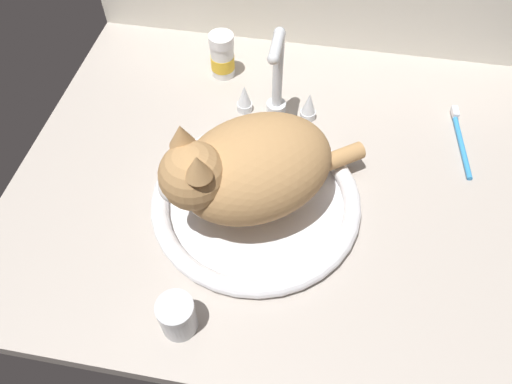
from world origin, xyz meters
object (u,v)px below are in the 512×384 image
Objects in this scene: faucet at (277,87)px; metal_jar at (177,316)px; sink_basin at (256,201)px; cat at (245,170)px; pill_bottle at (222,57)px; toothbrush at (461,140)px.

faucet is 2.90× the size of metal_jar.
sink_basin is 1.81× the size of faucet.
sink_basin is 1.08× the size of cat.
sink_basin is at bearing 35.45° from cat.
pill_bottle reaches higher than toothbrush.
faucet is at bearing 90.00° from sink_basin.
pill_bottle is at bearing 95.93° from metal_jar.
faucet is at bearing 80.98° from metal_jar.
metal_jar is at bearing -134.19° from toothbrush.
pill_bottle is at bearing 140.77° from faucet.
sink_basin reaches higher than toothbrush.
metal_jar is at bearing -84.07° from pill_bottle.
sink_basin is 24.99cm from metal_jar.
faucet reaches higher than pill_bottle.
sink_basin is at bearing 72.65° from metal_jar.
faucet is 2.05× the size of pill_bottle.
faucet is at bearing -39.23° from pill_bottle.
sink_basin is at bearing -68.44° from pill_bottle.
pill_bottle reaches higher than metal_jar.
faucet is 1.12× the size of toothbrush.
faucet reaches higher than metal_jar.
sink_basin is 5.24× the size of metal_jar.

